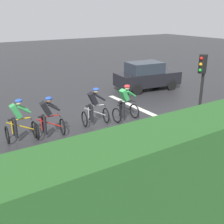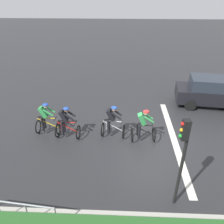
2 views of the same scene
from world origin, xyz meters
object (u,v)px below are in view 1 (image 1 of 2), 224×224
at_px(cyclist_fourth, 125,104).
at_px(traffic_light_near_crossing, 201,87).
at_px(pedestrian_railing_kerbside, 90,180).
at_px(cyclist_second, 48,118).
at_px(cyclist_lead, 19,121).
at_px(car_black, 147,76).
at_px(cyclist_mid, 94,107).

height_order(cyclist_fourth, traffic_light_near_crossing, traffic_light_near_crossing).
height_order(cyclist_fourth, pedestrian_railing_kerbside, cyclist_fourth).
relative_size(cyclist_second, cyclist_fourth, 1.00).
distance_m(cyclist_lead, car_black, 9.52).
xyz_separation_m(cyclist_lead, car_black, (3.31, -8.93, 0.08)).
bearing_deg(cyclist_second, cyclist_mid, -85.34).
bearing_deg(pedestrian_railing_kerbside, cyclist_mid, -30.34).
relative_size(cyclist_second, traffic_light_near_crossing, 0.50).
bearing_deg(cyclist_fourth, cyclist_mid, 78.18).
distance_m(cyclist_fourth, pedestrian_railing_kerbside, 6.09).
bearing_deg(cyclist_fourth, traffic_light_near_crossing, -166.90).
bearing_deg(cyclist_lead, cyclist_second, -106.54).
height_order(cyclist_mid, pedestrian_railing_kerbside, cyclist_mid).
relative_size(cyclist_mid, traffic_light_near_crossing, 0.50).
distance_m(cyclist_second, cyclist_mid, 2.16).
height_order(cyclist_mid, car_black, car_black).
relative_size(cyclist_lead, cyclist_fourth, 1.00).
relative_size(cyclist_lead, traffic_light_near_crossing, 0.50).
xyz_separation_m(cyclist_lead, pedestrian_railing_kerbside, (-4.85, -0.44, -0.04)).
bearing_deg(car_black, cyclist_fourth, 130.95).
xyz_separation_m(cyclist_second, car_black, (3.62, -7.89, 0.08)).
height_order(traffic_light_near_crossing, pedestrian_railing_kerbside, traffic_light_near_crossing).
relative_size(cyclist_fourth, car_black, 0.39).
bearing_deg(cyclist_lead, cyclist_mid, -92.40).
xyz_separation_m(cyclist_lead, cyclist_second, (-0.31, -1.04, 0.00)).
height_order(cyclist_second, car_black, car_black).
xyz_separation_m(cyclist_fourth, traffic_light_near_crossing, (-3.42, -0.80, 1.43)).
relative_size(cyclist_fourth, pedestrian_railing_kerbside, 0.61).
relative_size(cyclist_second, cyclist_mid, 1.00).
bearing_deg(cyclist_fourth, car_black, -49.05).
bearing_deg(cyclist_second, car_black, -65.36).
bearing_deg(traffic_light_near_crossing, car_black, -26.14).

